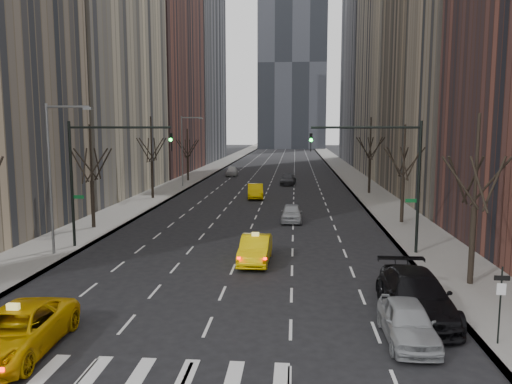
% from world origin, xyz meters
% --- Properties ---
extents(ground, '(400.00, 400.00, 0.00)m').
position_xyz_m(ground, '(0.00, 0.00, 0.00)').
color(ground, black).
rests_on(ground, ground).
extents(sidewalk_left, '(4.50, 320.00, 0.15)m').
position_xyz_m(sidewalk_left, '(-12.25, 70.00, 0.07)').
color(sidewalk_left, slate).
rests_on(sidewalk_left, ground).
extents(sidewalk_right, '(4.50, 320.00, 0.15)m').
position_xyz_m(sidewalk_right, '(12.25, 70.00, 0.07)').
color(sidewalk_right, slate).
rests_on(sidewalk_right, ground).
extents(bld_left_far, '(14.00, 28.00, 44.00)m').
position_xyz_m(bld_left_far, '(-21.50, 66.00, 22.00)').
color(bld_left_far, brown).
rests_on(bld_left_far, ground).
extents(bld_left_deep, '(14.00, 30.00, 60.00)m').
position_xyz_m(bld_left_deep, '(-21.50, 96.00, 30.00)').
color(bld_left_deep, slate).
rests_on(bld_left_deep, ground).
extents(bld_right_far, '(14.00, 28.00, 50.00)m').
position_xyz_m(bld_right_far, '(21.50, 64.00, 25.00)').
color(bld_right_far, '#BAAD8E').
rests_on(bld_right_far, ground).
extents(bld_right_deep, '(14.00, 30.00, 58.00)m').
position_xyz_m(bld_right_deep, '(21.50, 95.00, 29.00)').
color(bld_right_deep, slate).
rests_on(bld_right_deep, ground).
extents(tree_lw_b, '(3.36, 3.50, 7.82)m').
position_xyz_m(tree_lw_b, '(-12.00, 18.00, 3.72)').
color(tree_lw_b, black).
rests_on(tree_lw_b, ground).
extents(tree_lw_c, '(3.36, 3.50, 8.74)m').
position_xyz_m(tree_lw_c, '(-12.00, 34.00, 4.04)').
color(tree_lw_c, black).
rests_on(tree_lw_c, ground).
extents(tree_lw_d, '(3.36, 3.50, 7.36)m').
position_xyz_m(tree_lw_d, '(-12.00, 52.00, 3.56)').
color(tree_lw_d, black).
rests_on(tree_lw_d, ground).
extents(tree_rw_a, '(3.36, 3.50, 8.28)m').
position_xyz_m(tree_rw_a, '(12.00, 6.00, 3.88)').
color(tree_rw_a, black).
rests_on(tree_rw_a, ground).
extents(tree_rw_b, '(3.36, 3.50, 7.82)m').
position_xyz_m(tree_rw_b, '(12.00, 22.00, 3.72)').
color(tree_rw_b, black).
rests_on(tree_rw_b, ground).
extents(tree_rw_c, '(3.36, 3.50, 8.74)m').
position_xyz_m(tree_rw_c, '(12.00, 40.00, 4.04)').
color(tree_rw_c, black).
rests_on(tree_rw_c, ground).
extents(traffic_mast_left, '(6.69, 0.39, 8.00)m').
position_xyz_m(traffic_mast_left, '(-9.11, 12.00, 5.49)').
color(traffic_mast_left, black).
rests_on(traffic_mast_left, ground).
extents(traffic_mast_right, '(6.69, 0.39, 8.00)m').
position_xyz_m(traffic_mast_right, '(9.11, 12.00, 5.49)').
color(traffic_mast_right, black).
rests_on(traffic_mast_right, ground).
extents(streetlight_near, '(2.83, 0.22, 9.00)m').
position_xyz_m(streetlight_near, '(-10.84, 10.00, 5.62)').
color(streetlight_near, slate).
rests_on(streetlight_near, ground).
extents(streetlight_far, '(2.83, 0.22, 9.00)m').
position_xyz_m(streetlight_far, '(-10.84, 45.00, 5.62)').
color(streetlight_far, slate).
rests_on(streetlight_far, ground).
extents(sign_post, '(0.55, 0.06, 2.80)m').
position_xyz_m(sign_post, '(10.60, -1.01, 1.79)').
color(sign_post, black).
rests_on(sign_post, ground).
extents(taxi_suv, '(2.82, 5.76, 1.58)m').
position_xyz_m(taxi_suv, '(-6.20, -2.80, 0.79)').
color(taxi_suv, '#DBA304').
rests_on(taxi_suv, ground).
extents(taxi_sedan, '(1.76, 4.75, 1.55)m').
position_xyz_m(taxi_sedan, '(1.12, 9.51, 0.78)').
color(taxi_sedan, yellow).
rests_on(taxi_sedan, ground).
extents(silver_sedan_ahead, '(1.78, 4.27, 1.45)m').
position_xyz_m(silver_sedan_ahead, '(3.12, 22.30, 0.72)').
color(silver_sedan_ahead, '#B0B4B8').
rests_on(silver_sedan_ahead, ground).
extents(parked_suv_black, '(2.58, 6.26, 1.81)m').
position_xyz_m(parked_suv_black, '(8.37, 1.77, 0.91)').
color(parked_suv_black, black).
rests_on(parked_suv_black, ground).
extents(parked_sedan_silver, '(1.75, 4.34, 1.48)m').
position_xyz_m(parked_sedan_silver, '(7.50, -0.70, 0.74)').
color(parked_sedan_silver, '#919498').
rests_on(parked_sedan_silver, ground).
extents(far_taxi, '(2.07, 4.87, 1.56)m').
position_xyz_m(far_taxi, '(-0.96, 35.65, 0.78)').
color(far_taxi, yellow).
rests_on(far_taxi, ground).
extents(far_suv_grey, '(2.28, 4.91, 1.39)m').
position_xyz_m(far_suv_grey, '(2.44, 48.99, 0.69)').
color(far_suv_grey, '#303135').
rests_on(far_suv_grey, ground).
extents(far_car_white, '(2.13, 4.59, 1.52)m').
position_xyz_m(far_car_white, '(-6.71, 60.57, 0.76)').
color(far_car_white, silver).
rests_on(far_car_white, ground).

